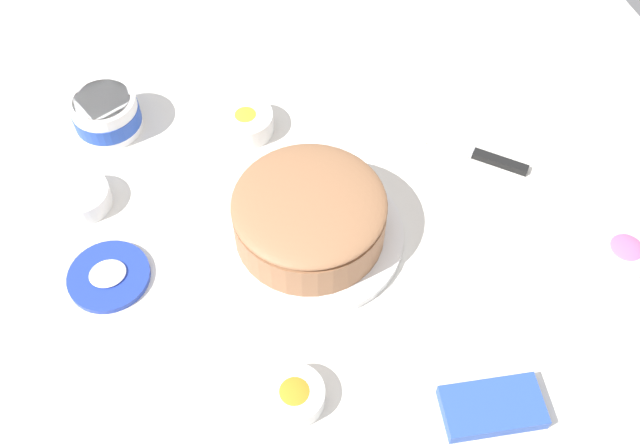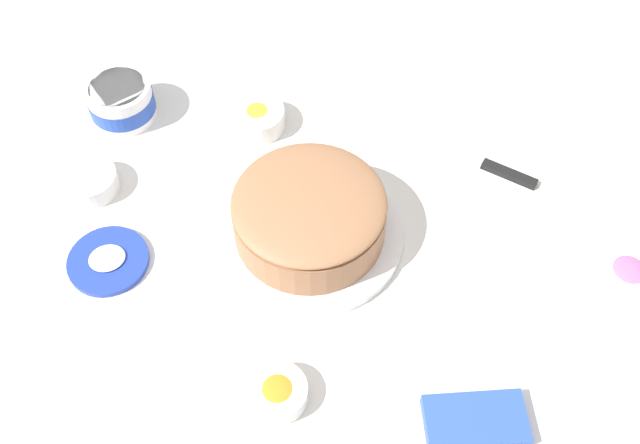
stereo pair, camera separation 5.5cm
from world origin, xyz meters
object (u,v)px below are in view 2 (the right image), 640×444
at_px(frosting_tub_lid, 108,261).
at_px(sprinkle_bowl_pink, 627,274).
at_px(candy_box_upper, 475,421).
at_px(sprinkle_bowl_yellow, 258,117).
at_px(frosting_tub, 121,100).
at_px(frosted_cake, 310,220).
at_px(spreading_knife, 482,163).
at_px(sprinkle_bowl_orange, 278,392).
at_px(sprinkle_bowl_rainbow, 90,181).

bearing_deg(frosting_tub_lid, sprinkle_bowl_pink, -14.98).
distance_m(frosting_tub_lid, candy_box_upper, 0.59).
relative_size(frosting_tub_lid, sprinkle_bowl_pink, 1.52).
bearing_deg(sprinkle_bowl_yellow, frosting_tub, 160.90).
bearing_deg(sprinkle_bowl_pink, frosted_cake, 157.99).
relative_size(spreading_knife, sprinkle_bowl_orange, 2.25).
height_order(spreading_knife, sprinkle_bowl_yellow, sprinkle_bowl_yellow).
height_order(frosted_cake, spreading_knife, frosted_cake).
relative_size(spreading_knife, sprinkle_bowl_yellow, 1.96).
bearing_deg(sprinkle_bowl_pink, frosting_tub, 144.29).
bearing_deg(sprinkle_bowl_pink, sprinkle_bowl_orange, -172.90).
height_order(frosted_cake, frosting_tub_lid, frosted_cake).
xyz_separation_m(sprinkle_bowl_pink, sprinkle_bowl_yellow, (-0.49, 0.44, 0.00)).
bearing_deg(sprinkle_bowl_orange, spreading_knife, 38.46).
xyz_separation_m(frosting_tub_lid, sprinkle_bowl_rainbow, (-0.02, 0.15, 0.01)).
height_order(frosting_tub, sprinkle_bowl_yellow, frosting_tub).
bearing_deg(frosting_tub_lid, sprinkle_bowl_yellow, 40.06).
relative_size(frosting_tub_lid, sprinkle_bowl_orange, 1.52).
height_order(frosting_tub_lid, spreading_knife, frosting_tub_lid).
bearing_deg(sprinkle_bowl_orange, sprinkle_bowl_rainbow, 118.76).
relative_size(sprinkle_bowl_pink, sprinkle_bowl_orange, 1.00).
bearing_deg(sprinkle_bowl_pink, sprinkle_bowl_yellow, 138.20).
xyz_separation_m(frosting_tub, sprinkle_bowl_yellow, (0.23, -0.08, -0.01)).
distance_m(sprinkle_bowl_orange, sprinkle_bowl_yellow, 0.51).
distance_m(spreading_knife, sprinkle_bowl_orange, 0.53).
height_order(frosted_cake, sprinkle_bowl_orange, frosted_cake).
bearing_deg(frosting_tub_lid, sprinkle_bowl_orange, -51.65).
relative_size(sprinkle_bowl_yellow, sprinkle_bowl_rainbow, 1.03).
xyz_separation_m(sprinkle_bowl_pink, sprinkle_bowl_rainbow, (-0.78, 0.36, -0.00)).
distance_m(frosting_tub_lid, sprinkle_bowl_orange, 0.35).
height_order(sprinkle_bowl_pink, sprinkle_bowl_rainbow, same).
height_order(sprinkle_bowl_pink, sprinkle_bowl_orange, sprinkle_bowl_pink).
distance_m(frosting_tub, candy_box_upper, 0.80).
xyz_separation_m(sprinkle_bowl_pink, candy_box_upper, (-0.30, -0.16, -0.01)).
distance_m(sprinkle_bowl_orange, sprinkle_bowl_rainbow, 0.49).
bearing_deg(frosting_tub, sprinkle_bowl_pink, -35.71).
height_order(sprinkle_bowl_rainbow, candy_box_upper, sprinkle_bowl_rainbow).
bearing_deg(frosting_tub, sprinkle_bowl_yellow, -19.10).
distance_m(frosted_cake, spreading_knife, 0.33).
relative_size(frosting_tub_lid, spreading_knife, 0.67).
bearing_deg(frosted_cake, sprinkle_bowl_orange, -111.62).
bearing_deg(sprinkle_bowl_rainbow, frosting_tub_lid, -83.15).
height_order(spreading_knife, sprinkle_bowl_rainbow, sprinkle_bowl_rainbow).
bearing_deg(frosting_tub, sprinkle_bowl_rainbow, -112.37).
relative_size(frosted_cake, sprinkle_bowl_orange, 3.59).
bearing_deg(frosted_cake, sprinkle_bowl_pink, -22.01).
bearing_deg(sprinkle_bowl_pink, candy_box_upper, -151.39).
xyz_separation_m(frosting_tub, sprinkle_bowl_orange, (0.17, -0.59, -0.02)).
bearing_deg(sprinkle_bowl_rainbow, frosted_cake, -27.97).
relative_size(frosting_tub_lid, sprinkle_bowl_rainbow, 1.37).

